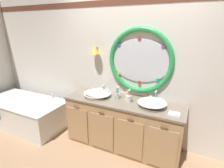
# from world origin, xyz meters

# --- Properties ---
(ground_plane) EXTENTS (14.00, 14.00, 0.00)m
(ground_plane) POSITION_xyz_m (0.00, 0.00, 0.00)
(ground_plane) COLOR tan
(back_wall_assembly) EXTENTS (6.40, 0.26, 2.60)m
(back_wall_assembly) POSITION_xyz_m (0.01, 0.59, 1.31)
(back_wall_assembly) COLOR silver
(back_wall_assembly) RESTS_ON ground_plane
(vanity_counter) EXTENTS (1.92, 0.63, 0.84)m
(vanity_counter) POSITION_xyz_m (0.00, 0.25, 0.42)
(vanity_counter) COLOR tan
(vanity_counter) RESTS_ON ground_plane
(bathtub) EXTENTS (1.70, 0.83, 0.65)m
(bathtub) POSITION_xyz_m (-2.07, -0.00, 0.33)
(bathtub) COLOR white
(bathtub) RESTS_ON ground_plane
(sink_basin_left) EXTENTS (0.46, 0.46, 0.11)m
(sink_basin_left) POSITION_xyz_m (-0.46, 0.23, 0.89)
(sink_basin_left) COLOR white
(sink_basin_left) RESTS_ON vanity_counter
(sink_basin_right) EXTENTS (0.42, 0.42, 0.13)m
(sink_basin_right) POSITION_xyz_m (0.47, 0.23, 0.90)
(sink_basin_right) COLOR white
(sink_basin_right) RESTS_ON vanity_counter
(faucet_set_left) EXTENTS (0.24, 0.13, 0.14)m
(faucet_set_left) POSITION_xyz_m (-0.46, 0.47, 0.90)
(faucet_set_left) COLOR silver
(faucet_set_left) RESTS_ON vanity_counter
(faucet_set_right) EXTENTS (0.22, 0.12, 0.18)m
(faucet_set_right) POSITION_xyz_m (0.47, 0.47, 0.91)
(faucet_set_right) COLOR silver
(faucet_set_right) RESTS_ON vanity_counter
(toothbrush_holder_left) EXTENTS (0.08, 0.08, 0.21)m
(toothbrush_holder_left) POSITION_xyz_m (-0.12, 0.29, 0.90)
(toothbrush_holder_left) COLOR silver
(toothbrush_holder_left) RESTS_ON vanity_counter
(toothbrush_holder_right) EXTENTS (0.08, 0.08, 0.22)m
(toothbrush_holder_right) POSITION_xyz_m (0.10, 0.24, 0.90)
(toothbrush_holder_right) COLOR white
(toothbrush_holder_right) RESTS_ON vanity_counter
(soap_dispenser) EXTENTS (0.06, 0.07, 0.15)m
(soap_dispenser) POSITION_xyz_m (0.03, 0.32, 0.90)
(soap_dispenser) COLOR #EFE5C6
(soap_dispenser) RESTS_ON vanity_counter
(folded_hand_towel) EXTENTS (0.15, 0.12, 0.03)m
(folded_hand_towel) POSITION_xyz_m (0.80, 0.10, 0.86)
(folded_hand_towel) COLOR white
(folded_hand_towel) RESTS_ON vanity_counter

